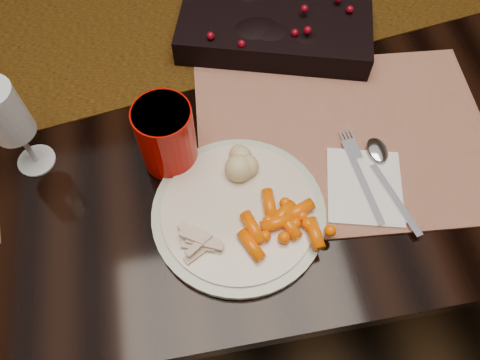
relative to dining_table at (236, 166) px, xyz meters
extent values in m
plane|color=black|center=(0.00, 0.00, -0.38)|extent=(5.00, 5.00, 0.00)
cube|color=black|center=(0.00, 0.00, 0.00)|extent=(1.80, 1.00, 0.75)
cube|color=#311706|center=(-0.05, 0.14, 0.38)|extent=(1.80, 0.64, 0.00)
cube|color=brown|center=(0.15, -0.20, 0.38)|extent=(0.52, 0.40, 0.00)
cylinder|color=beige|center=(-0.05, -0.31, 0.39)|extent=(0.33, 0.33, 0.01)
cube|color=white|center=(0.16, -0.30, 0.38)|extent=(0.15, 0.16, 0.00)
cylinder|color=#AF0700|center=(-0.14, -0.19, 0.44)|extent=(0.11, 0.11, 0.12)
camera|label=1|loc=(-0.10, -0.61, 1.03)|focal=35.00mm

